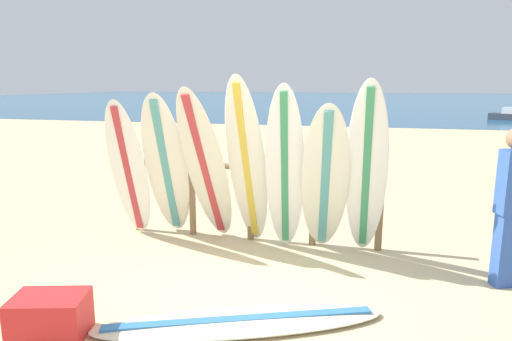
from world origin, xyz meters
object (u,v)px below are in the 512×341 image
cooler_box (50,316)px  surfboard_leaning_center_right (285,171)px  surfboard_leaning_far_right (366,172)px  small_boat_offshore (510,115)px  surfboard_leaning_far_left (129,171)px  beachgoer_standing (511,201)px  surfboard_leaning_center_left (206,168)px  surfboard_rack (251,188)px  surfboard_leaning_left (166,167)px  surfboard_lying_on_sand (240,322)px  surfboard_leaning_center (247,164)px  surfboard_leaning_right (325,181)px

cooler_box → surfboard_leaning_center_right: bearing=39.9°
surfboard_leaning_far_right → small_boat_offshore: 24.79m
surfboard_leaning_far_left → beachgoer_standing: bearing=-4.0°
surfboard_leaning_center_left → cooler_box: bearing=-103.3°
beachgoer_standing → surfboard_leaning_far_left: bearing=176.0°
surfboard_rack → surfboard_leaning_far_right: (1.49, -0.35, 0.37)m
beachgoer_standing → cooler_box: 4.49m
surfboard_rack → cooler_box: (-1.04, -2.71, -0.53)m
surfboard_leaning_left → small_boat_offshore: surfboard_leaning_left is taller
surfboard_lying_on_sand → cooler_box: (-1.50, -0.54, 0.14)m
surfboard_lying_on_sand → cooler_box: cooler_box is taller
surfboard_leaning_far_left → surfboard_lying_on_sand: bearing=-40.7°
surfboard_leaning_center_left → surfboard_leaning_center: bearing=3.7°
surfboard_rack → cooler_box: 2.95m
beachgoer_standing → surfboard_lying_on_sand: bearing=-150.0°
surfboard_leaning_far_right → surfboard_lying_on_sand: 2.33m
surfboard_leaning_right → beachgoer_standing: 1.95m
surfboard_leaning_left → surfboard_leaning_far_right: size_ratio=0.93×
surfboard_leaning_center_right → small_boat_offshore: (9.04, 23.50, -0.80)m
surfboard_lying_on_sand → small_boat_offshore: small_boat_offshore is taller
surfboard_leaning_center_left → surfboard_leaning_far_right: surfboard_leaning_far_right is taller
beachgoer_standing → surfboard_leaning_right: bearing=169.6°
surfboard_rack → surfboard_leaning_left: 1.15m
surfboard_leaning_far_left → surfboard_leaning_far_right: surfboard_leaning_far_right is taller
surfboard_leaning_center_left → surfboard_leaning_center_right: surfboard_leaning_center_right is taller
surfboard_leaning_center_left → cooler_box: surfboard_leaning_center_left is taller
surfboard_leaning_right → beachgoer_standing: size_ratio=1.14×
surfboard_leaning_left → surfboard_leaning_center_right: (1.62, -0.14, 0.05)m
surfboard_leaning_left → surfboard_leaning_center: size_ratio=0.91×
surfboard_leaning_left → surfboard_leaning_right: surfboard_leaning_left is taller
surfboard_leaning_left → beachgoer_standing: surfboard_leaning_left is taller
surfboard_leaning_center → surfboard_leaning_far_left: bearing=-177.1°
surfboard_leaning_center_right → surfboard_rack: bearing=141.2°
surfboard_leaning_right → surfboard_lying_on_sand: size_ratio=0.73×
surfboard_leaning_center → surfboard_leaning_far_right: surfboard_leaning_center is taller
surfboard_rack → surfboard_lying_on_sand: size_ratio=1.33×
surfboard_leaning_left → surfboard_lying_on_sand: surfboard_leaning_left is taller
surfboard_leaning_center_left → surfboard_leaning_center_right: 1.03m
small_boat_offshore → surfboard_leaning_center: bearing=-112.2°
surfboard_leaning_right → cooler_box: 3.19m
surfboard_leaning_center_left → beachgoer_standing: 3.44m
surfboard_leaning_center → surfboard_lying_on_sand: (0.42, -1.82, -1.07)m
surfboard_rack → surfboard_lying_on_sand: (0.47, -2.17, -0.68)m
surfboard_leaning_far_left → surfboard_leaning_center: size_ratio=0.87×
surfboard_leaning_right → small_boat_offshore: size_ratio=0.81×
surfboard_leaning_center_right → beachgoer_standing: surfboard_leaning_center_right is taller
surfboard_leaning_far_right → cooler_box: size_ratio=3.61×
surfboard_leaning_center → cooler_box: surfboard_leaning_center is taller
surfboard_leaning_center → surfboard_leaning_left: bearing=177.1°
cooler_box → surfboard_leaning_far_right: bearing=27.6°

